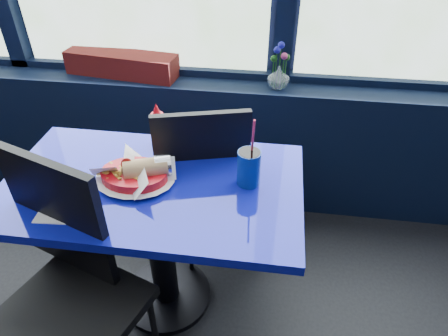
% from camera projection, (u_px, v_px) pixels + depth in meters
% --- Properties ---
extents(window_sill, '(5.00, 0.26, 0.80)m').
position_uv_depth(window_sill, '(151.00, 136.00, 2.53)').
color(window_sill, black).
rests_on(window_sill, ground).
extents(near_table, '(1.20, 0.70, 0.75)m').
position_uv_depth(near_table, '(156.00, 215.00, 1.70)').
color(near_table, black).
rests_on(near_table, ground).
extents(chair_near_front, '(0.58, 0.58, 1.01)m').
position_uv_depth(chair_near_front, '(67.00, 277.00, 1.43)').
color(chair_near_front, black).
rests_on(chair_near_front, ground).
extents(chair_near_back, '(0.54, 0.54, 0.97)m').
position_uv_depth(chair_near_back, '(215.00, 176.00, 1.94)').
color(chair_near_back, black).
rests_on(chair_near_back, ground).
extents(planter_box, '(0.66, 0.25, 0.13)m').
position_uv_depth(planter_box, '(122.00, 64.00, 2.28)').
color(planter_box, maroon).
rests_on(planter_box, window_sill).
extents(flower_vase, '(0.15, 0.16, 0.25)m').
position_uv_depth(flower_vase, '(279.00, 75.00, 2.13)').
color(flower_vase, silver).
rests_on(flower_vase, window_sill).
extents(food_basket, '(0.30, 0.29, 0.10)m').
position_uv_depth(food_basket, '(136.00, 174.00, 1.58)').
color(food_basket, red).
rests_on(food_basket, near_table).
extents(ketchup_bottle, '(0.06, 0.06, 0.21)m').
position_uv_depth(ketchup_bottle, '(158.00, 127.00, 1.76)').
color(ketchup_bottle, red).
rests_on(ketchup_bottle, near_table).
extents(soda_cup, '(0.09, 0.09, 0.31)m').
position_uv_depth(soda_cup, '(249.00, 167.00, 1.55)').
color(soda_cup, navy).
rests_on(soda_cup, near_table).
extents(napkin, '(0.16, 0.16, 0.00)m').
position_uv_depth(napkin, '(61.00, 209.00, 1.47)').
color(napkin, white).
rests_on(napkin, near_table).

